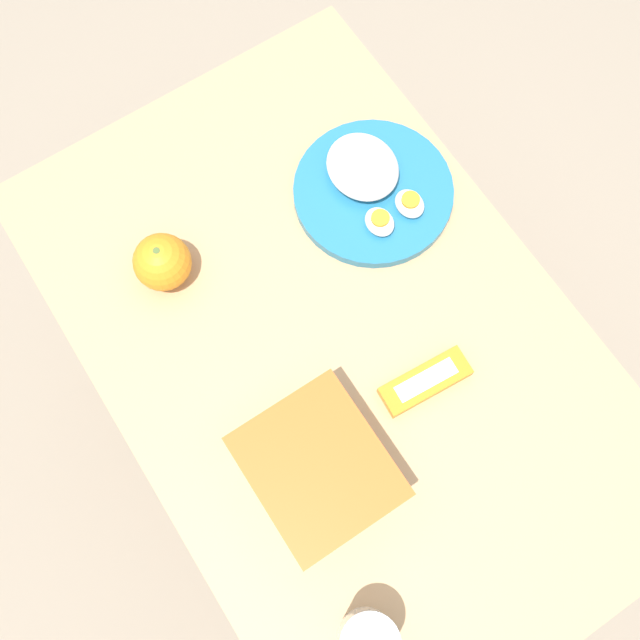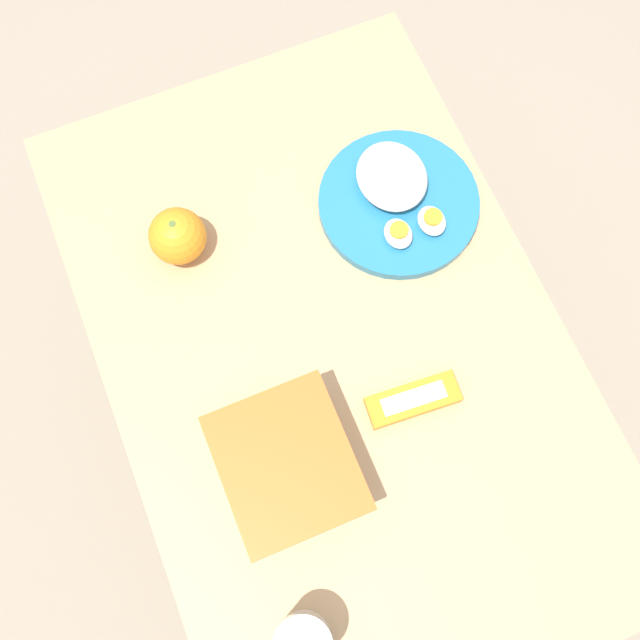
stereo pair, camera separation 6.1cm
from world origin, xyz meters
name	(u,v)px [view 2 (the right image)]	position (x,y,z in m)	size (l,w,h in m)	color
ground_plane	(328,431)	(0.00, 0.00, 0.00)	(10.00, 10.00, 0.00)	gray
table	(332,363)	(0.00, 0.00, 0.62)	(1.00, 0.64, 0.71)	tan
food_container	(288,468)	(-0.14, 0.12, 0.75)	(0.19, 0.16, 0.10)	white
orange_fruit	(178,236)	(0.23, 0.15, 0.75)	(0.08, 0.08, 0.08)	orange
rice_plate	(397,196)	(0.17, -0.18, 0.73)	(0.24, 0.24, 0.06)	teal
candy_bar	(413,400)	(-0.12, -0.07, 0.72)	(0.05, 0.13, 0.02)	orange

